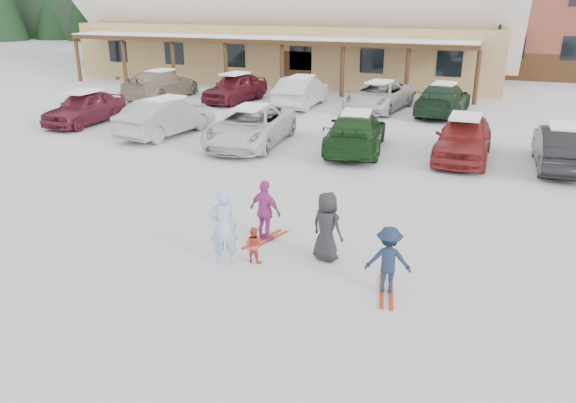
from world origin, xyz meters
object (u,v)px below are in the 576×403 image
(day_lodge, at_px, (293,18))
(parked_car_1, at_px, (166,117))
(parked_car_3, at_px, (356,132))
(parked_car_10, at_px, (379,96))
(toddler_red, at_px, (254,245))
(parked_car_9, at_px, (301,92))
(bystander_dark, at_px, (327,227))
(parked_car_8, at_px, (235,88))
(parked_car_0, at_px, (85,108))
(parked_car_5, at_px, (562,147))
(child_magenta, at_px, (265,211))
(parked_car_4, at_px, (463,138))
(parked_car_2, at_px, (251,126))
(lamp_post, at_px, (499,33))
(adult_skier, at_px, (224,227))
(parked_car_11, at_px, (443,99))
(child_navy, at_px, (388,260))
(parked_car_7, at_px, (161,85))

(day_lodge, height_order, parked_car_1, day_lodge)
(parked_car_3, xyz_separation_m, parked_car_10, (-0.75, 8.06, -0.01))
(toddler_red, bearing_deg, parked_car_9, -69.67)
(bystander_dark, xyz_separation_m, parked_car_8, (-9.97, 16.88, -0.02))
(parked_car_0, bearing_deg, parked_car_5, 0.64)
(child_magenta, xyz_separation_m, parked_car_9, (-4.56, 16.23, 0.03))
(parked_car_0, distance_m, parked_car_4, 16.20)
(parked_car_2, xyz_separation_m, parked_car_4, (7.77, 0.63, 0.03))
(lamp_post, height_order, parked_car_0, lamp_post)
(day_lodge, relative_size, adult_skier, 17.51)
(parked_car_10, bearing_deg, parked_car_3, -75.38)
(parked_car_2, xyz_separation_m, parked_car_11, (6.37, 8.47, 0.01))
(child_navy, relative_size, bystander_dark, 0.88)
(parked_car_3, relative_size, parked_car_10, 0.97)
(parked_car_0, xyz_separation_m, parked_car_3, (12.41, -0.47, -0.01))
(parked_car_1, distance_m, parked_car_5, 14.77)
(adult_skier, distance_m, toddler_red, 0.75)
(parked_car_11, bearing_deg, parked_car_1, 43.52)
(adult_skier, bearing_deg, parked_car_2, -95.83)
(lamp_post, xyz_separation_m, bystander_dark, (-3.04, -24.48, -2.61))
(parked_car_2, bearing_deg, lamp_post, 57.86)
(day_lodge, distance_m, parked_car_9, 12.05)
(parked_car_2, distance_m, parked_car_3, 4.02)
(child_navy, distance_m, parked_car_0, 18.70)
(parked_car_4, xyz_separation_m, parked_car_5, (3.12, -0.04, -0.05))
(bystander_dark, xyz_separation_m, parked_car_7, (-14.25, 16.36, 0.01))
(child_navy, bearing_deg, parked_car_9, -77.18)
(parked_car_5, height_order, parked_car_8, parked_car_8)
(parked_car_10, relative_size, parked_car_11, 1.00)
(child_magenta, relative_size, parked_car_3, 0.30)
(child_magenta, distance_m, parked_car_4, 9.61)
(parked_car_5, xyz_separation_m, parked_car_11, (-4.53, 7.88, 0.03))
(parked_car_2, distance_m, parked_car_7, 11.66)
(parked_car_9, distance_m, parked_car_10, 3.93)
(parked_car_11, bearing_deg, parked_car_2, 57.89)
(parked_car_8, bearing_deg, bystander_dark, -50.05)
(toddler_red, height_order, parked_car_9, parked_car_9)
(day_lodge, height_order, parked_car_8, day_lodge)
(toddler_red, xyz_separation_m, parked_car_10, (-0.83, 17.81, 0.30))
(bystander_dark, bearing_deg, parked_car_2, -35.17)
(adult_skier, distance_m, child_navy, 3.51)
(bystander_dark, height_order, parked_car_5, bystander_dark)
(day_lodge, relative_size, child_magenta, 19.77)
(lamp_post, height_order, parked_car_7, lamp_post)
(toddler_red, height_order, child_magenta, child_magenta)
(adult_skier, height_order, parked_car_9, adult_skier)
(lamp_post, bearing_deg, child_magenta, -100.97)
(adult_skier, xyz_separation_m, parked_car_4, (4.26, 10.18, -0.07))
(child_navy, relative_size, parked_car_0, 0.32)
(bystander_dark, bearing_deg, parked_car_7, -26.63)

